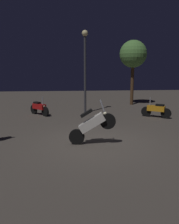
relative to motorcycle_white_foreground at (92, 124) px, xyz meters
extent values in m
plane|color=#4C443D|center=(0.15, 0.24, -0.74)|extent=(40.00, 40.00, 0.00)
cylinder|color=black|center=(-0.54, 0.07, -0.46)|extent=(0.57, 0.18, 0.56)
cylinder|color=black|center=(0.55, -0.08, 0.12)|extent=(0.57, 0.18, 0.56)
cube|color=beige|center=(0.00, 0.00, 0.06)|extent=(1.00, 0.43, 0.76)
cube|color=black|center=(-0.19, 0.03, 0.40)|extent=(0.45, 0.30, 0.32)
cylinder|color=gray|center=(0.35, -0.05, 0.66)|extent=(0.21, 0.09, 0.44)
sphere|color=#F2EABF|center=(0.45, -0.06, 0.40)|extent=(0.12, 0.12, 0.12)
cylinder|color=black|center=(4.46, 3.99, -0.46)|extent=(0.51, 0.41, 0.56)
cylinder|color=black|center=(3.58, 4.64, -0.46)|extent=(0.51, 0.41, 0.56)
cube|color=orange|center=(4.02, 4.31, -0.23)|extent=(0.94, 0.80, 0.30)
cube|color=black|center=(4.18, 4.19, -0.03)|extent=(0.50, 0.45, 0.10)
cylinder|color=gray|center=(3.74, 4.52, 0.14)|extent=(0.08, 0.08, 0.45)
sphere|color=#F2EABF|center=(3.66, 4.58, -0.18)|extent=(0.12, 0.12, 0.12)
cylinder|color=black|center=(-2.89, 5.99, -0.46)|extent=(0.45, 0.48, 0.56)
cylinder|color=black|center=(-2.14, 5.18, -0.46)|extent=(0.45, 0.48, 0.56)
cube|color=#B71414|center=(-2.51, 5.59, -0.23)|extent=(0.86, 0.90, 0.30)
cube|color=black|center=(-2.65, 5.74, -0.03)|extent=(0.47, 0.49, 0.10)
cylinder|color=gray|center=(-2.28, 5.33, 0.14)|extent=(0.08, 0.08, 0.45)
sphere|color=#F2EABF|center=(-2.21, 5.26, -0.18)|extent=(0.12, 0.12, 0.12)
cylinder|color=#38383D|center=(0.21, 6.03, 1.53)|extent=(0.14, 0.14, 4.55)
sphere|color=#F9E59E|center=(0.21, 6.03, 3.95)|extent=(0.36, 0.36, 0.36)
cylinder|color=#4C331E|center=(3.94, 9.01, 0.77)|extent=(0.24, 0.24, 3.04)
sphere|color=#568C42|center=(3.94, 9.01, 2.98)|extent=(1.97, 1.97, 1.97)
camera|label=1|loc=(-0.82, -7.85, 1.94)|focal=36.94mm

